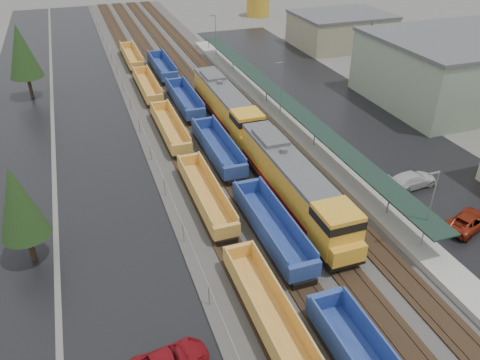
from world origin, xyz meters
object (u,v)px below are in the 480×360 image
object	(u,v)px
well_string_yellow	(205,195)
parked_car_east_b	(469,221)
locomotive_trail	(227,106)
well_string_blue	(241,183)
storage_tank	(258,4)
locomotive_lead	(295,185)
parked_car_east_c	(412,180)

from	to	relation	value
well_string_yellow	parked_car_east_b	distance (m)	24.82
locomotive_trail	well_string_blue	xyz separation A→B (m)	(-4.00, -16.72, -1.42)
well_string_yellow	storage_tank	distance (m)	86.72
well_string_blue	locomotive_lead	bearing A→B (deg)	-46.95
locomotive_trail	storage_tank	world-z (taller)	storage_tank
well_string_blue	parked_car_east_c	size ratio (longest dim) A/B	16.77
storage_tank	parked_car_east_b	bearing A→B (deg)	-99.22
well_string_yellow	parked_car_east_c	world-z (taller)	well_string_yellow
storage_tank	parked_car_east_c	world-z (taller)	storage_tank
well_string_blue	parked_car_east_b	distance (m)	21.83
locomotive_lead	well_string_yellow	xyz separation A→B (m)	(-8.00, 3.54, -1.51)
parked_car_east_b	storage_tank	bearing A→B (deg)	-27.90
well_string_blue	parked_car_east_c	bearing A→B (deg)	-15.60
locomotive_lead	parked_car_east_c	world-z (taller)	locomotive_lead
locomotive_lead	locomotive_trail	bearing A→B (deg)	90.00
storage_tank	parked_car_east_c	size ratio (longest dim) A/B	1.03
locomotive_trail	parked_car_east_b	bearing A→B (deg)	-64.91
well_string_blue	parked_car_east_b	world-z (taller)	well_string_blue
locomotive_lead	locomotive_trail	size ratio (longest dim) A/B	1.00
storage_tank	parked_car_east_b	xyz separation A→B (m)	(-14.71, -90.59, -2.15)
locomotive_lead	locomotive_trail	distance (m)	21.00
well_string_yellow	parked_car_east_c	bearing A→B (deg)	-10.88
parked_car_east_c	locomotive_lead	bearing A→B (deg)	82.69
well_string_yellow	storage_tank	size ratio (longest dim) A/B	19.45
storage_tank	parked_car_east_b	distance (m)	91.80
locomotive_trail	locomotive_lead	bearing A→B (deg)	-90.00
locomotive_lead	parked_car_east_c	xyz separation A→B (m)	(13.43, -0.58, -1.81)
locomotive_lead	well_string_yellow	distance (m)	8.88
locomotive_lead	parked_car_east_c	bearing A→B (deg)	-2.49
well_string_yellow	well_string_blue	bearing A→B (deg)	10.56
parked_car_east_c	locomotive_trail	bearing A→B (deg)	27.06
storage_tank	locomotive_lead	bearing A→B (deg)	-109.11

